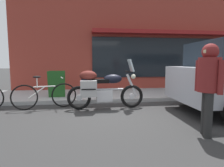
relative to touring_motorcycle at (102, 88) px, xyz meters
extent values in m
plane|color=#2F2F2F|center=(0.34, -0.35, -0.61)|extent=(80.00, 80.00, 0.00)
torus|color=black|center=(0.89, 0.06, -0.28)|extent=(0.67, 0.11, 0.67)
cylinder|color=silver|center=(0.89, 0.06, -0.28)|extent=(0.16, 0.06, 0.16)
torus|color=black|center=(-0.63, 0.02, -0.28)|extent=(0.67, 0.11, 0.67)
cylinder|color=silver|center=(-0.63, 0.02, -0.28)|extent=(0.16, 0.06, 0.16)
cube|color=silver|center=(0.08, 0.03, -0.23)|extent=(0.45, 0.31, 0.32)
cylinder|color=silver|center=(0.13, 0.04, -0.06)|extent=(0.99, 0.09, 0.06)
ellipsoid|color=black|center=(0.33, 0.04, 0.24)|extent=(0.53, 0.29, 0.26)
cube|color=black|center=(-0.09, 0.03, 0.18)|extent=(0.61, 0.26, 0.11)
cube|color=black|center=(-0.42, 0.02, 0.16)|extent=(0.29, 0.23, 0.18)
cylinder|color=silver|center=(0.89, 0.06, 0.04)|extent=(0.35, 0.08, 0.67)
cylinder|color=black|center=(0.77, 0.05, 0.44)|extent=(0.05, 0.62, 0.04)
cube|color=silver|center=(0.85, 0.06, 0.62)|extent=(0.16, 0.32, 0.35)
sphere|color=#EAEACC|center=(0.93, 0.06, 0.30)|extent=(0.14, 0.14, 0.14)
cube|color=#A0A0A0|center=(-0.37, -0.22, 0.00)|extent=(0.45, 0.21, 0.44)
cube|color=black|center=(-0.37, -0.33, 0.00)|extent=(0.37, 0.03, 0.03)
ellipsoid|color=#591E19|center=(-0.37, 0.02, 0.34)|extent=(0.49, 0.33, 0.28)
torus|color=black|center=(-1.09, 0.38, -0.25)|extent=(0.71, 0.21, 0.72)
torus|color=black|center=(-2.13, 0.13, -0.25)|extent=(0.71, 0.21, 0.72)
cylinder|color=silver|center=(-1.61, 0.26, 0.03)|extent=(0.58, 0.17, 0.04)
cylinder|color=silver|center=(-1.82, 0.21, -0.13)|extent=(0.45, 0.14, 0.34)
cylinder|color=silver|center=(-1.80, 0.21, 0.15)|extent=(0.03, 0.03, 0.30)
ellipsoid|color=black|center=(-1.80, 0.21, 0.31)|extent=(0.24, 0.15, 0.06)
cylinder|color=silver|center=(-1.14, 0.37, 0.27)|extent=(0.14, 0.47, 0.03)
cylinder|color=black|center=(2.74, 0.11, -0.28)|extent=(0.66, 0.23, 0.66)
cylinder|color=black|center=(1.69, -2.32, -0.21)|extent=(0.14, 0.14, 0.80)
cylinder|color=black|center=(1.76, -2.13, -0.21)|extent=(0.14, 0.14, 0.80)
cylinder|color=maroon|center=(1.72, -2.22, 0.49)|extent=(0.47, 0.47, 0.61)
sphere|color=maroon|center=(1.72, -2.22, 0.90)|extent=(0.28, 0.28, 0.28)
sphere|color=tan|center=(1.66, -2.24, 0.90)|extent=(0.17, 0.17, 0.17)
cylinder|color=maroon|center=(1.79, -2.44, 0.46)|extent=(0.10, 0.10, 0.58)
cylinder|color=maroon|center=(1.65, -2.00, 0.46)|extent=(0.10, 0.10, 0.58)
cube|color=#1E511E|center=(-1.45, 1.31, -0.03)|extent=(0.55, 0.19, 0.91)
cube|color=#1E511E|center=(-1.45, 1.53, -0.03)|extent=(0.55, 0.19, 0.91)
camera|label=1|loc=(-0.40, -5.29, 0.71)|focal=30.42mm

